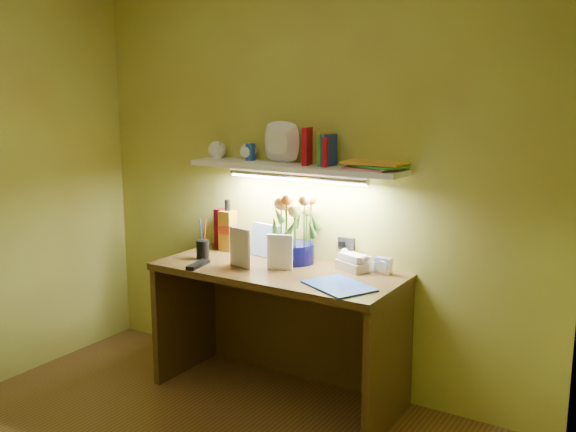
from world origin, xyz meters
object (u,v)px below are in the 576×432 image
(flower_bouquet, at_px, (295,229))
(telephone, at_px, (354,261))
(desk, at_px, (278,332))
(whisky_bottle, at_px, (228,225))
(desk_clock, at_px, (384,266))

(flower_bouquet, distance_m, telephone, 0.39)
(desk, bearing_deg, whisky_bottle, 158.39)
(flower_bouquet, bearing_deg, whisky_bottle, 176.78)
(flower_bouquet, bearing_deg, telephone, 5.71)
(desk, distance_m, desk_clock, 0.72)
(whisky_bottle, bearing_deg, desk_clock, 1.29)
(flower_bouquet, xyz_separation_m, desk_clock, (0.53, 0.05, -0.15))
(desk_clock, bearing_deg, telephone, -172.66)
(flower_bouquet, height_order, whisky_bottle, flower_bouquet)
(telephone, height_order, desk_clock, telephone)
(desk, relative_size, flower_bouquet, 3.54)
(desk, distance_m, flower_bouquet, 0.60)
(flower_bouquet, distance_m, whisky_bottle, 0.50)
(desk_clock, bearing_deg, flower_bouquet, -172.31)
(desk, xyz_separation_m, whisky_bottle, (-0.49, 0.19, 0.53))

